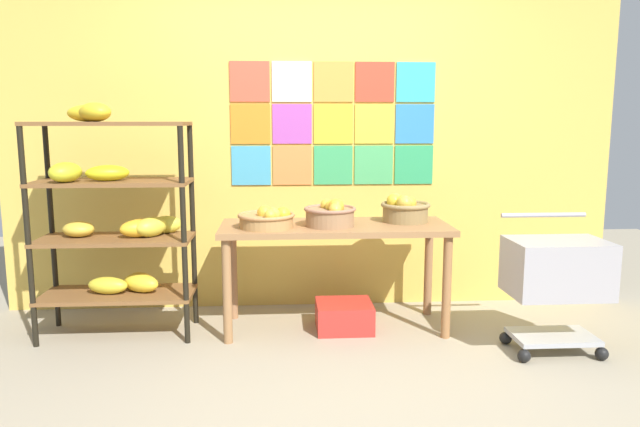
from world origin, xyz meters
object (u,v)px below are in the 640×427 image
fruit_basket_back_right (404,209)px  produce_crate_under_table (344,316)px  display_table (335,238)px  shopping_cart (557,273)px  banana_shelf_unit (115,211)px  fruit_basket_right (331,214)px  fruit_basket_centre (268,219)px

fruit_basket_back_right → produce_crate_under_table: fruit_basket_back_right is taller
fruit_basket_back_right → produce_crate_under_table: (-0.43, -0.13, -0.73)m
display_table → fruit_basket_back_right: size_ratio=4.53×
display_table → fruit_basket_back_right: (0.49, 0.08, 0.19)m
produce_crate_under_table → shopping_cart: shopping_cart is taller
display_table → banana_shelf_unit: bearing=-178.8°
banana_shelf_unit → fruit_basket_right: 1.43m
banana_shelf_unit → produce_crate_under_table: 1.70m
banana_shelf_unit → fruit_basket_right: (1.43, -0.03, -0.03)m
display_table → fruit_basket_back_right: fruit_basket_back_right is taller
fruit_basket_centre → produce_crate_under_table: fruit_basket_centre is taller
produce_crate_under_table → shopping_cart: bearing=-21.3°
fruit_basket_right → produce_crate_under_table: bearing=9.7°
fruit_basket_back_right → produce_crate_under_table: 0.86m
display_table → fruit_basket_back_right: 0.54m
banana_shelf_unit → produce_crate_under_table: banana_shelf_unit is taller
display_table → fruit_basket_back_right: bearing=9.6°
display_table → fruit_basket_right: fruit_basket_right is taller
fruit_basket_centre → fruit_basket_back_right: size_ratio=1.10×
fruit_basket_centre → fruit_basket_right: fruit_basket_right is taller
fruit_basket_right → display_table: bearing=61.1°
fruit_basket_centre → fruit_basket_back_right: (0.95, 0.18, 0.03)m
fruit_basket_right → produce_crate_under_table: fruit_basket_right is taller
banana_shelf_unit → display_table: 1.48m
fruit_basket_back_right → produce_crate_under_table: size_ratio=0.90×
fruit_basket_right → fruit_basket_back_right: size_ratio=1.01×
produce_crate_under_table → fruit_basket_back_right: bearing=16.3°
fruit_basket_right → fruit_basket_back_right: 0.55m
fruit_basket_back_right → shopping_cart: (0.83, -0.62, -0.32)m
produce_crate_under_table → fruit_basket_right: bearing=-170.3°
display_table → produce_crate_under_table: (0.06, -0.04, -0.54)m
display_table → fruit_basket_centre: 0.49m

